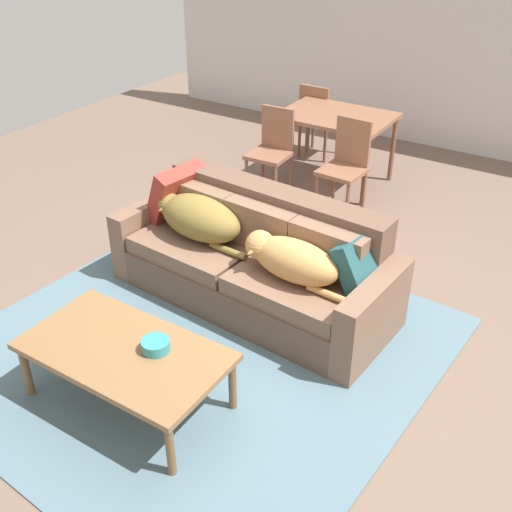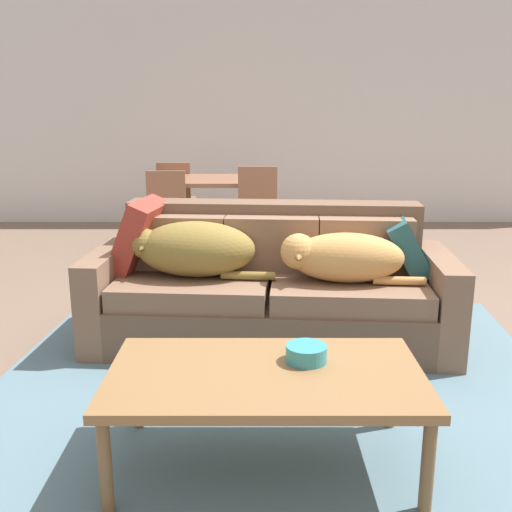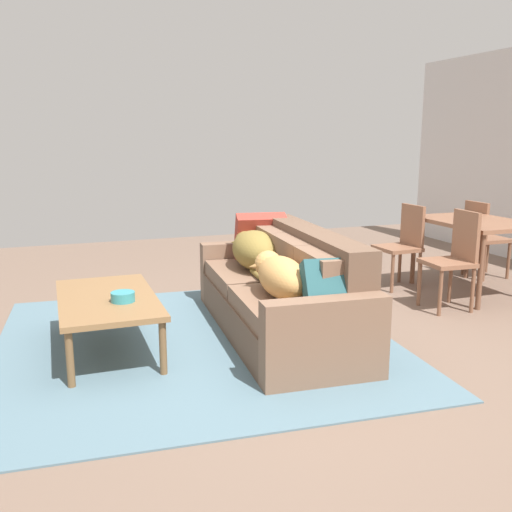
{
  "view_description": "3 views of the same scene",
  "coord_description": "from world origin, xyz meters",
  "px_view_note": "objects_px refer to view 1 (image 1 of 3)",
  "views": [
    {
      "loc": [
        1.87,
        -3.36,
        2.82
      ],
      "look_at": [
        -0.13,
        -0.21,
        0.54
      ],
      "focal_mm": 43.11,
      "sensor_mm": 36.0,
      "label": 1
    },
    {
      "loc": [
        -0.36,
        -3.54,
        1.46
      ],
      "look_at": [
        -0.38,
        -0.23,
        0.61
      ],
      "focal_mm": 41.34,
      "sensor_mm": 36.0,
      "label": 2
    },
    {
      "loc": [
        3.87,
        -1.73,
        1.59
      ],
      "look_at": [
        -0.37,
        -0.19,
        0.64
      ],
      "focal_mm": 40.04,
      "sensor_mm": 36.0,
      "label": 3
    }
  ],
  "objects_px": {
    "dog_on_left_cushion": "(199,217)",
    "couch": "(256,262)",
    "coffee_table": "(125,354)",
    "dining_table": "(336,122)",
    "throw_pillow_by_right_arm": "(360,264)",
    "dining_chair_near_left": "(272,147)",
    "dining_chair_near_right": "(346,163)",
    "dog_on_right_cushion": "(290,259)",
    "dining_chair_far_left": "(317,117)",
    "throw_pillow_by_left_arm": "(176,193)",
    "bowl_on_coffee_table": "(156,345)"
  },
  "relations": [
    {
      "from": "dining_chair_near_left",
      "to": "coffee_table",
      "type": "bearing_deg",
      "value": -77.06
    },
    {
      "from": "throw_pillow_by_left_arm",
      "to": "dining_chair_near_left",
      "type": "xyz_separation_m",
      "value": [
        -0.08,
        1.65,
        -0.16
      ]
    },
    {
      "from": "dog_on_right_cushion",
      "to": "throw_pillow_by_right_arm",
      "type": "distance_m",
      "value": 0.48
    },
    {
      "from": "dining_chair_near_right",
      "to": "dining_chair_near_left",
      "type": "bearing_deg",
      "value": -177.25
    },
    {
      "from": "dog_on_right_cushion",
      "to": "bowl_on_coffee_table",
      "type": "relative_size",
      "value": 4.92
    },
    {
      "from": "coffee_table",
      "to": "bowl_on_coffee_table",
      "type": "height_order",
      "value": "bowl_on_coffee_table"
    },
    {
      "from": "bowl_on_coffee_table",
      "to": "dining_chair_far_left",
      "type": "height_order",
      "value": "dining_chair_far_left"
    },
    {
      "from": "dining_chair_near_left",
      "to": "throw_pillow_by_right_arm",
      "type": "bearing_deg",
      "value": -47.49
    },
    {
      "from": "dog_on_right_cushion",
      "to": "coffee_table",
      "type": "relative_size",
      "value": 0.67
    },
    {
      "from": "dining_table",
      "to": "dining_chair_far_left",
      "type": "xyz_separation_m",
      "value": [
        -0.49,
        0.53,
        -0.18
      ]
    },
    {
      "from": "throw_pillow_by_right_arm",
      "to": "bowl_on_coffee_table",
      "type": "relative_size",
      "value": 2.12
    },
    {
      "from": "dining_table",
      "to": "throw_pillow_by_left_arm",
      "type": "bearing_deg",
      "value": -99.09
    },
    {
      "from": "dog_on_right_cushion",
      "to": "couch",
      "type": "bearing_deg",
      "value": 158.15
    },
    {
      "from": "throw_pillow_by_left_arm",
      "to": "dining_chair_far_left",
      "type": "relative_size",
      "value": 0.53
    },
    {
      "from": "couch",
      "to": "dining_chair_far_left",
      "type": "height_order",
      "value": "dining_chair_far_left"
    },
    {
      "from": "couch",
      "to": "dining_table",
      "type": "xyz_separation_m",
      "value": [
        -0.49,
        2.32,
        0.34
      ]
    },
    {
      "from": "dining_chair_far_left",
      "to": "dining_chair_near_right",
      "type": "bearing_deg",
      "value": 129.02
    },
    {
      "from": "coffee_table",
      "to": "bowl_on_coffee_table",
      "type": "xyz_separation_m",
      "value": [
        0.17,
        0.1,
        0.08
      ]
    },
    {
      "from": "dining_table",
      "to": "dining_chair_near_right",
      "type": "relative_size",
      "value": 1.24
    },
    {
      "from": "bowl_on_coffee_table",
      "to": "dining_chair_near_right",
      "type": "height_order",
      "value": "dining_chair_near_right"
    },
    {
      "from": "dining_table",
      "to": "dining_chair_near_right",
      "type": "xyz_separation_m",
      "value": [
        0.4,
        -0.57,
        -0.17
      ]
    },
    {
      "from": "throw_pillow_by_left_arm",
      "to": "bowl_on_coffee_table",
      "type": "distance_m",
      "value": 1.71
    },
    {
      "from": "coffee_table",
      "to": "dining_chair_near_left",
      "type": "xyz_separation_m",
      "value": [
        -0.87,
        3.15,
        0.1
      ]
    },
    {
      "from": "dog_on_left_cushion",
      "to": "dining_chair_far_left",
      "type": "distance_m",
      "value": 2.97
    },
    {
      "from": "couch",
      "to": "dining_table",
      "type": "distance_m",
      "value": 2.4
    },
    {
      "from": "dog_on_left_cushion",
      "to": "dining_chair_near_right",
      "type": "distance_m",
      "value": 1.86
    },
    {
      "from": "throw_pillow_by_left_arm",
      "to": "dining_chair_far_left",
      "type": "xyz_separation_m",
      "value": [
        -0.13,
        2.75,
        -0.16
      ]
    },
    {
      "from": "coffee_table",
      "to": "dining_chair_near_right",
      "type": "relative_size",
      "value": 1.37
    },
    {
      "from": "bowl_on_coffee_table",
      "to": "dining_table",
      "type": "xyz_separation_m",
      "value": [
        -0.6,
        3.62,
        0.21
      ]
    },
    {
      "from": "dog_on_right_cushion",
      "to": "dining_chair_far_left",
      "type": "distance_m",
      "value": 3.35
    },
    {
      "from": "dog_on_right_cushion",
      "to": "dining_table",
      "type": "bearing_deg",
      "value": 113.55
    },
    {
      "from": "dog_on_left_cushion",
      "to": "couch",
      "type": "bearing_deg",
      "value": 12.37
    },
    {
      "from": "dog_on_left_cushion",
      "to": "throw_pillow_by_left_arm",
      "type": "distance_m",
      "value": 0.4
    },
    {
      "from": "throw_pillow_by_left_arm",
      "to": "dining_chair_far_left",
      "type": "bearing_deg",
      "value": 92.79
    },
    {
      "from": "coffee_table",
      "to": "dining_chair_far_left",
      "type": "xyz_separation_m",
      "value": [
        -0.92,
        4.24,
        0.1
      ]
    },
    {
      "from": "dog_on_left_cushion",
      "to": "dog_on_right_cushion",
      "type": "height_order",
      "value": "dog_on_left_cushion"
    },
    {
      "from": "throw_pillow_by_right_arm",
      "to": "dining_chair_near_left",
      "type": "distance_m",
      "value": 2.51
    },
    {
      "from": "throw_pillow_by_right_arm",
      "to": "dining_chair_far_left",
      "type": "xyz_separation_m",
      "value": [
        -1.82,
        2.87,
        -0.11
      ]
    },
    {
      "from": "couch",
      "to": "dog_on_right_cushion",
      "type": "distance_m",
      "value": 0.52
    },
    {
      "from": "bowl_on_coffee_table",
      "to": "dining_chair_near_right",
      "type": "distance_m",
      "value": 3.05
    },
    {
      "from": "couch",
      "to": "bowl_on_coffee_table",
      "type": "xyz_separation_m",
      "value": [
        0.11,
        -1.29,
        0.13
      ]
    },
    {
      "from": "coffee_table",
      "to": "bowl_on_coffee_table",
      "type": "bearing_deg",
      "value": 29.44
    },
    {
      "from": "dog_on_right_cushion",
      "to": "throw_pillow_by_left_arm",
      "type": "distance_m",
      "value": 1.28
    },
    {
      "from": "throw_pillow_by_right_arm",
      "to": "dining_table",
      "type": "xyz_separation_m",
      "value": [
        -1.33,
        2.34,
        0.07
      ]
    },
    {
      "from": "throw_pillow_by_right_arm",
      "to": "coffee_table",
      "type": "distance_m",
      "value": 1.66
    },
    {
      "from": "dining_chair_near_right",
      "to": "dining_chair_far_left",
      "type": "height_order",
      "value": "dining_chair_near_right"
    },
    {
      "from": "couch",
      "to": "dining_chair_near_left",
      "type": "height_order",
      "value": "dining_chair_near_left"
    },
    {
      "from": "coffee_table",
      "to": "dining_table",
      "type": "distance_m",
      "value": 3.75
    },
    {
      "from": "couch",
      "to": "dining_chair_near_left",
      "type": "relative_size",
      "value": 2.58
    },
    {
      "from": "coffee_table",
      "to": "bowl_on_coffee_table",
      "type": "relative_size",
      "value": 7.37
    }
  ]
}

